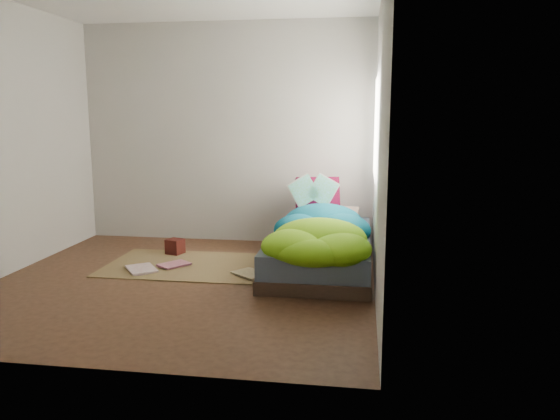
% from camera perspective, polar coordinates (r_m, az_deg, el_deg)
% --- Properties ---
extents(ground, '(3.50, 3.50, 0.00)m').
position_cam_1_polar(ground, '(5.16, -10.14, -7.45)').
color(ground, '#3C2417').
rests_on(ground, ground).
extents(room_walls, '(3.54, 3.54, 2.62)m').
position_cam_1_polar(room_walls, '(4.93, -10.56, 10.90)').
color(room_walls, '#B6B4AD').
rests_on(room_walls, ground).
extents(bed, '(1.00, 2.00, 0.34)m').
position_cam_1_polar(bed, '(5.56, 4.28, -4.25)').
color(bed, '#3B2920').
rests_on(bed, ground).
extents(duvet, '(0.96, 1.84, 0.34)m').
position_cam_1_polar(duvet, '(5.27, 4.15, -1.23)').
color(duvet, navy).
rests_on(duvet, bed).
extents(rug, '(1.60, 1.10, 0.01)m').
position_cam_1_polar(rug, '(5.70, -9.80, -5.69)').
color(rug, brown).
rests_on(rug, ground).
extents(pillow_floral, '(0.54, 0.36, 0.12)m').
position_cam_1_polar(pillow_floral, '(6.23, 5.77, -0.55)').
color(pillow_floral, beige).
rests_on(pillow_floral, bed).
extents(pillow_magenta, '(0.51, 0.26, 0.49)m').
position_cam_1_polar(pillow_magenta, '(6.17, 3.95, 1.12)').
color(pillow_magenta, '#4D051D').
rests_on(pillow_magenta, bed).
extents(open_book, '(0.46, 0.24, 0.28)m').
position_cam_1_polar(open_book, '(5.89, 3.53, 3.00)').
color(open_book, green).
rests_on(open_book, duvet).
extents(wooden_box, '(0.20, 0.20, 0.16)m').
position_cam_1_polar(wooden_box, '(6.14, -10.91, -3.75)').
color(wooden_box, '#34100B').
rests_on(wooden_box, rug).
extents(floor_book_a, '(0.41, 0.43, 0.03)m').
position_cam_1_polar(floor_book_a, '(5.55, -15.54, -6.15)').
color(floor_book_a, silver).
rests_on(floor_book_a, rug).
extents(floor_book_b, '(0.35, 0.37, 0.03)m').
position_cam_1_polar(floor_book_b, '(5.75, -11.57, -5.41)').
color(floor_book_b, '#CE7793').
rests_on(floor_book_b, rug).
extents(floor_book_c, '(0.40, 0.39, 0.02)m').
position_cam_1_polar(floor_book_c, '(5.19, -4.14, -6.94)').
color(floor_book_c, tan).
rests_on(floor_book_c, rug).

